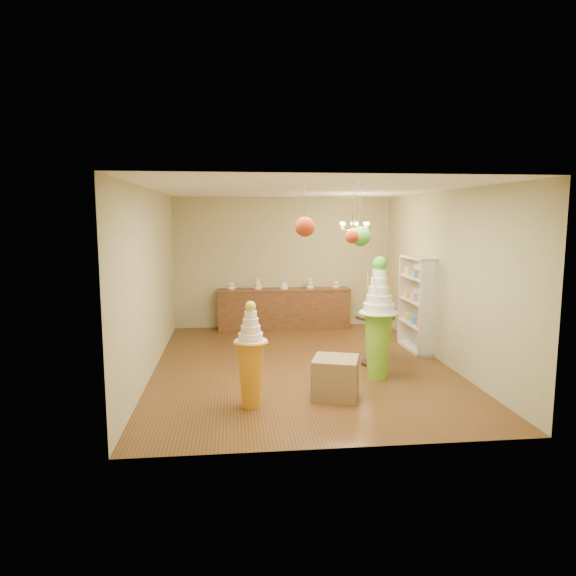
{
  "coord_description": "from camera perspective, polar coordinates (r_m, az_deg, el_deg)",
  "views": [
    {
      "loc": [
        -1.17,
        -8.56,
        2.55
      ],
      "look_at": [
        -0.23,
        0.0,
        1.35
      ],
      "focal_mm": 32.0,
      "sensor_mm": 36.0,
      "label": 1
    }
  ],
  "objects": [
    {
      "name": "sideboard",
      "position": [
        11.77,
        -0.45,
        -2.23
      ],
      "size": [
        3.04,
        0.54,
        1.16
      ],
      "color": "brown",
      "rests_on": "floor"
    },
    {
      "name": "burlap_riser",
      "position": [
        7.45,
        5.3,
        -9.86
      ],
      "size": [
        0.78,
        0.78,
        0.57
      ],
      "primitive_type": "cube",
      "rotation": [
        0.0,
        0.0,
        -0.31
      ],
      "color": "#8B6E4B",
      "rests_on": "floor"
    },
    {
      "name": "round_table",
      "position": [
        9.03,
        9.59,
        -4.93
      ],
      "size": [
        0.72,
        0.72,
        0.87
      ],
      "rotation": [
        0.0,
        0.0,
        0.06
      ],
      "color": "black",
      "rests_on": "floor"
    },
    {
      "name": "shelving_unit",
      "position": [
        10.13,
        14.11,
        -1.7
      ],
      "size": [
        0.33,
        1.2,
        1.8
      ],
      "color": "beige",
      "rests_on": "floor"
    },
    {
      "name": "wall_front",
      "position": [
        5.54,
        6.07,
        -3.08
      ],
      "size": [
        5.0,
        0.04,
        3.0
      ],
      "primitive_type": "cube",
      "color": "tan",
      "rests_on": "ground"
    },
    {
      "name": "pom_red_right",
      "position": [
        6.7,
        7.14,
        5.69
      ],
      "size": [
        0.17,
        0.17,
        0.79
      ],
      "color": "#3D342C",
      "rests_on": "ceiling"
    },
    {
      "name": "chandelier",
      "position": [
        10.23,
        7.38,
        6.45
      ],
      "size": [
        0.83,
        0.83,
        0.85
      ],
      "rotation": [
        0.0,
        0.0,
        0.43
      ],
      "color": "gold",
      "rests_on": "ceiling"
    },
    {
      "name": "pedestal_green",
      "position": [
        8.21,
        10.01,
        -4.52
      ],
      "size": [
        0.73,
        0.73,
        1.95
      ],
      "rotation": [
        0.0,
        0.0,
        -0.26
      ],
      "color": "#72B227",
      "rests_on": "floor"
    },
    {
      "name": "pedestal_orange",
      "position": [
        6.97,
        -4.13,
        -8.5
      ],
      "size": [
        0.51,
        0.51,
        1.45
      ],
      "rotation": [
        0.0,
        0.0,
        0.21
      ],
      "color": "orange",
      "rests_on": "floor"
    },
    {
      "name": "wall_back",
      "position": [
        11.91,
        -0.59,
        2.85
      ],
      "size": [
        5.0,
        0.04,
        3.0
      ],
      "primitive_type": "cube",
      "color": "tan",
      "rests_on": "ground"
    },
    {
      "name": "vase",
      "position": [
        8.95,
        9.65,
        -2.48
      ],
      "size": [
        0.16,
        0.16,
        0.17
      ],
      "primitive_type": "imported",
      "rotation": [
        0.0,
        0.0,
        0.03
      ],
      "color": "beige",
      "rests_on": "round_table"
    },
    {
      "name": "pom_green_mid",
      "position": [
        6.98,
        8.05,
        5.71
      ],
      "size": [
        0.27,
        0.27,
        0.84
      ],
      "color": "#3D342C",
      "rests_on": "ceiling"
    },
    {
      "name": "ceiling",
      "position": [
        8.65,
        1.56,
        10.88
      ],
      "size": [
        6.5,
        6.5,
        0.0
      ],
      "primitive_type": "plane",
      "rotation": [
        3.14,
        0.0,
        0.0
      ],
      "color": "white",
      "rests_on": "ground"
    },
    {
      "name": "floor",
      "position": [
        9.01,
        1.49,
        -8.55
      ],
      "size": [
        6.5,
        6.5,
        0.0
      ],
      "primitive_type": "plane",
      "color": "#523216",
      "rests_on": "ground"
    },
    {
      "name": "wall_right",
      "position": [
        9.37,
        16.85,
        1.13
      ],
      "size": [
        0.04,
        6.5,
        3.0
      ],
      "primitive_type": "cube",
      "color": "tan",
      "rests_on": "ground"
    },
    {
      "name": "pom_red_left",
      "position": [
        6.49,
        1.9,
        6.83
      ],
      "size": [
        0.25,
        0.25,
        0.7
      ],
      "color": "#3D342C",
      "rests_on": "ceiling"
    },
    {
      "name": "wall_left",
      "position": [
        8.72,
        -14.97,
        0.72
      ],
      "size": [
        0.04,
        6.5,
        3.0
      ],
      "primitive_type": "cube",
      "color": "tan",
      "rests_on": "ground"
    }
  ]
}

